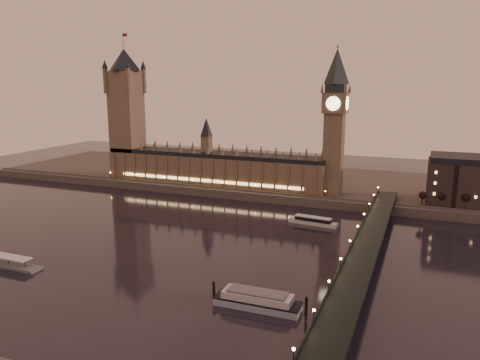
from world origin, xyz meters
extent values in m
plane|color=black|center=(0.00, 0.00, 0.00)|extent=(700.00, 700.00, 0.00)
cube|color=#423D35|center=(30.00, 165.00, 3.00)|extent=(560.00, 130.00, 6.00)
cube|color=brown|center=(-40.00, 121.00, 17.00)|extent=(180.00, 26.00, 22.00)
cube|color=black|center=(-40.00, 121.00, 29.60)|extent=(180.00, 22.00, 3.20)
cube|color=#FFCC7F|center=(-40.00, 107.50, 11.00)|extent=(153.00, 0.25, 2.20)
cube|color=brown|center=(-120.00, 121.00, 50.00)|extent=(22.00, 22.00, 88.00)
cone|color=black|center=(-120.00, 121.00, 103.00)|extent=(31.68, 31.68, 18.00)
cylinder|color=black|center=(-120.00, 121.00, 118.00)|extent=(0.44, 0.44, 12.00)
cube|color=maroon|center=(-117.80, 121.00, 122.50)|extent=(4.00, 0.15, 2.50)
cube|color=brown|center=(54.00, 121.00, 35.00)|extent=(13.00, 13.00, 58.00)
cube|color=brown|center=(54.00, 121.00, 71.00)|extent=(16.00, 16.00, 14.00)
cylinder|color=#FFEAA5|center=(54.00, 112.82, 71.00)|extent=(9.60, 0.35, 9.60)
cylinder|color=#FFEAA5|center=(45.82, 121.00, 71.00)|extent=(0.35, 9.60, 9.60)
cube|color=black|center=(54.00, 121.00, 81.00)|extent=(13.00, 13.00, 6.00)
cone|color=black|center=(54.00, 121.00, 96.00)|extent=(17.68, 17.68, 24.00)
sphere|color=gold|center=(54.00, 121.00, 109.00)|extent=(2.00, 2.00, 2.00)
cube|color=black|center=(92.00, 0.00, 8.00)|extent=(13.00, 260.00, 2.00)
cube|color=black|center=(85.70, 0.00, 9.50)|extent=(0.60, 260.00, 1.00)
cube|color=black|center=(98.30, 0.00, 9.50)|extent=(0.60, 260.00, 1.00)
cylinder|color=black|center=(113.27, 109.00, 9.84)|extent=(0.70, 0.70, 7.68)
sphere|color=black|center=(113.27, 109.00, 13.85)|extent=(5.12, 5.12, 5.12)
cylinder|color=black|center=(127.20, 109.00, 9.84)|extent=(0.70, 0.70, 7.68)
sphere|color=black|center=(127.20, 109.00, 13.85)|extent=(5.12, 5.12, 5.12)
cylinder|color=black|center=(141.12, 109.00, 9.84)|extent=(0.70, 0.70, 7.68)
sphere|color=black|center=(141.12, 109.00, 13.85)|extent=(5.12, 5.12, 5.12)
cube|color=silver|center=(54.38, 62.44, 1.10)|extent=(30.41, 9.80, 2.19)
cube|color=black|center=(54.38, 62.44, 3.29)|extent=(22.56, 7.76, 2.19)
cube|color=silver|center=(54.38, 62.44, 4.58)|extent=(23.18, 8.09, 0.40)
cube|color=#8A9BB0|center=(59.46, -51.59, 1.36)|extent=(33.69, 9.80, 2.73)
cube|color=black|center=(59.46, -51.59, 2.99)|extent=(33.69, 9.80, 0.52)
cube|color=silver|center=(59.46, -51.59, 4.62)|extent=(27.38, 8.68, 2.73)
cube|color=#595B5E|center=(59.46, -51.59, 6.35)|extent=(23.17, 7.59, 0.73)
cylinder|color=black|center=(40.56, -50.78, 3.57)|extent=(1.15, 1.15, 7.14)
cylinder|color=black|center=(78.36, -50.39, 3.57)|extent=(1.15, 1.15, 7.14)
cube|color=#595B5E|center=(-67.92, -56.78, 0.63)|extent=(43.83, 7.30, 1.25)
cube|color=silver|center=(-68.96, -56.78, 4.75)|extent=(35.48, 6.26, 0.31)
camera|label=1|loc=(115.69, -208.48, 85.27)|focal=35.00mm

